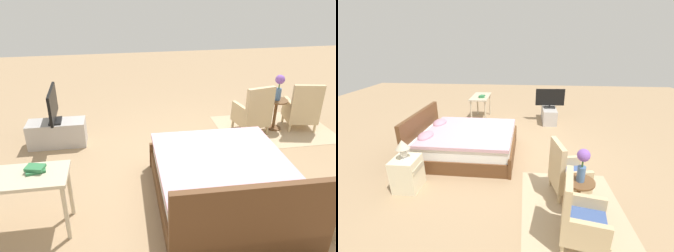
{
  "view_description": "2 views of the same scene",
  "coord_description": "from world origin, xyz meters",
  "views": [
    {
      "loc": [
        1.05,
        4.22,
        2.74
      ],
      "look_at": [
        0.4,
        0.22,
        0.83
      ],
      "focal_mm": 35.0,
      "sensor_mm": 36.0,
      "label": 1
    },
    {
      "loc": [
        -4.51,
        -0.28,
        2.38
      ],
      "look_at": [
        0.06,
        0.09,
        0.6
      ],
      "focal_mm": 24.0,
      "sensor_mm": 36.0,
      "label": 2
    }
  ],
  "objects": [
    {
      "name": "ground_plane",
      "position": [
        0.0,
        0.0,
        0.0
      ],
      "size": [
        16.0,
        16.0,
        0.0
      ],
      "primitive_type": "plane",
      "color": "#A38460"
    },
    {
      "name": "vanity_desk",
      "position": [
        2.17,
        1.05,
        0.64
      ],
      "size": [
        1.04,
        0.52,
        0.75
      ],
      "color": "beige",
      "rests_on": "ground_plane"
    },
    {
      "name": "armchair_by_window_right",
      "position": [
        -1.38,
        -0.99,
        0.38
      ],
      "size": [
        0.63,
        0.63,
        0.92
      ],
      "color": "#CCB284",
      "rests_on": "floor_rug"
    },
    {
      "name": "nightstand",
      "position": [
        -1.45,
        1.63,
        0.28
      ],
      "size": [
        0.44,
        0.41,
        0.57
      ],
      "color": "beige",
      "rests_on": "ground_plane"
    },
    {
      "name": "table_lamp",
      "position": [
        -1.45,
        1.63,
        0.78
      ],
      "size": [
        0.22,
        0.22,
        0.33
      ],
      "color": "silver",
      "rests_on": "nightstand"
    },
    {
      "name": "book_stack",
      "position": [
        2.0,
        0.98,
        0.78
      ],
      "size": [
        0.24,
        0.2,
        0.06
      ],
      "color": "#337A47",
      "rests_on": "vanity_desk"
    },
    {
      "name": "tv_stand",
      "position": [
        2.12,
        -1.06,
        0.22
      ],
      "size": [
        0.96,
        0.4,
        0.44
      ],
      "color": "#B7B2AD",
      "rests_on": "ground_plane"
    },
    {
      "name": "floor_rug",
      "position": [
        -1.87,
        -1.05,
        0.0
      ],
      "size": [
        2.1,
        1.5,
        0.01
      ],
      "color": "tan",
      "rests_on": "ground_plane"
    },
    {
      "name": "bed",
      "position": [
        -0.21,
        0.97,
        0.3
      ],
      "size": [
        1.75,
        2.08,
        0.96
      ],
      "color": "brown",
      "rests_on": "ground_plane"
    },
    {
      "name": "side_table",
      "position": [
        -1.87,
        -1.07,
        0.37
      ],
      "size": [
        0.4,
        0.4,
        0.59
      ],
      "color": "brown",
      "rests_on": "ground_plane"
    },
    {
      "name": "tv_flatscreen",
      "position": [
        2.12,
        -1.06,
        0.74
      ],
      "size": [
        0.22,
        0.85,
        0.58
      ],
      "color": "black",
      "rests_on": "tv_stand"
    },
    {
      "name": "armchair_by_window_left",
      "position": [
        -2.35,
        -0.99,
        0.38
      ],
      "size": [
        0.64,
        0.64,
        0.92
      ],
      "color": "#CCB284",
      "rests_on": "floor_rug"
    },
    {
      "name": "flower_vase",
      "position": [
        -1.87,
        -1.07,
        0.88
      ],
      "size": [
        0.17,
        0.17,
        0.48
      ],
      "color": "#4C709E",
      "rests_on": "side_table"
    }
  ]
}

